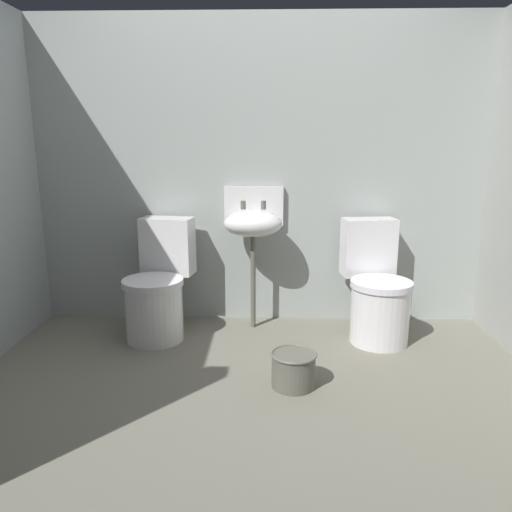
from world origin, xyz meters
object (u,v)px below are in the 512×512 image
Objects in this scene: sink at (253,222)px; toilet_left at (158,290)px; bucket at (293,369)px; toilet_right at (376,291)px.

toilet_left is at bearing -163.58° from sink.
toilet_right is at bearing 50.60° from bucket.
toilet_left is at bearing -6.98° from toilet_right.
sink is 1.14m from bucket.
toilet_left is 1.15m from bucket.
toilet_left is 1.00× the size of toilet_right.
toilet_right is (1.47, -0.00, 0.00)m from toilet_left.
toilet_left and toilet_right have the same top height.
toilet_left reaches higher than bucket.
toilet_right is 0.95m from sink.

